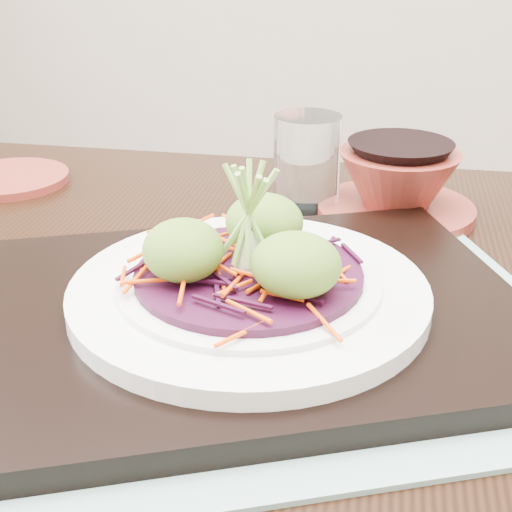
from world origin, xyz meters
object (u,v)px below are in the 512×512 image
(serving_tray, at_px, (249,312))
(terracotta_bowl_set, at_px, (397,188))
(terracotta_side_plate, at_px, (10,179))
(water_glass, at_px, (307,163))
(white_plate, at_px, (249,291))
(dining_table, at_px, (284,400))

(serving_tray, xyz_separation_m, terracotta_bowl_set, (0.09, 0.28, 0.02))
(terracotta_side_plate, bearing_deg, serving_tray, -32.59)
(water_glass, bearing_deg, terracotta_side_plate, -176.47)
(white_plate, distance_m, terracotta_bowl_set, 0.29)
(water_glass, relative_size, terracotta_bowl_set, 0.60)
(dining_table, xyz_separation_m, terracotta_bowl_set, (0.07, 0.23, 0.13))
(serving_tray, bearing_deg, white_plate, -163.10)
(terracotta_side_plate, height_order, terracotta_bowl_set, terracotta_bowl_set)
(water_glass, bearing_deg, dining_table, -81.21)
(serving_tray, bearing_deg, terracotta_bowl_set, 44.65)
(white_plate, relative_size, water_glass, 2.67)
(white_plate, height_order, terracotta_side_plate, white_plate)
(terracotta_side_plate, xyz_separation_m, water_glass, (0.37, 0.02, 0.05))
(serving_tray, relative_size, white_plate, 1.54)
(terracotta_side_plate, xyz_separation_m, terracotta_bowl_set, (0.47, 0.03, 0.03))
(dining_table, bearing_deg, terracotta_side_plate, 147.67)
(terracotta_side_plate, bearing_deg, white_plate, -32.59)
(water_glass, bearing_deg, terracotta_bowl_set, 2.06)
(white_plate, height_order, terracotta_bowl_set, terracotta_bowl_set)
(terracotta_side_plate, bearing_deg, terracotta_bowl_set, 3.22)
(dining_table, height_order, white_plate, white_plate)
(terracotta_bowl_set, bearing_deg, water_glass, -177.94)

